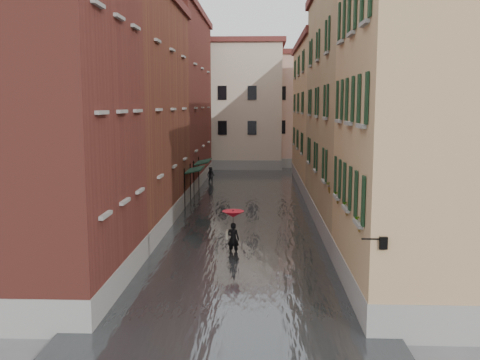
# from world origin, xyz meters

# --- Properties ---
(ground) EXTENTS (120.00, 120.00, 0.00)m
(ground) POSITION_xyz_m (0.00, 0.00, 0.00)
(ground) COLOR #58595B
(ground) RESTS_ON ground
(floodwater) EXTENTS (10.00, 60.00, 0.20)m
(floodwater) POSITION_xyz_m (0.00, 13.00, 0.10)
(floodwater) COLOR #3E4245
(floodwater) RESTS_ON ground
(building_left_near) EXTENTS (6.00, 8.00, 13.00)m
(building_left_near) POSITION_xyz_m (-7.00, -2.00, 6.50)
(building_left_near) COLOR brown
(building_left_near) RESTS_ON ground
(building_left_mid) EXTENTS (6.00, 14.00, 12.50)m
(building_left_mid) POSITION_xyz_m (-7.00, 9.00, 6.25)
(building_left_mid) COLOR brown
(building_left_mid) RESTS_ON ground
(building_left_far) EXTENTS (6.00, 16.00, 14.00)m
(building_left_far) POSITION_xyz_m (-7.00, 24.00, 7.00)
(building_left_far) COLOR brown
(building_left_far) RESTS_ON ground
(building_right_near) EXTENTS (6.00, 8.00, 11.50)m
(building_right_near) POSITION_xyz_m (7.00, -2.00, 5.75)
(building_right_near) COLOR tan
(building_right_near) RESTS_ON ground
(building_right_mid) EXTENTS (6.00, 14.00, 13.00)m
(building_right_mid) POSITION_xyz_m (7.00, 9.00, 6.50)
(building_right_mid) COLOR #947F59
(building_right_mid) RESTS_ON ground
(building_right_far) EXTENTS (6.00, 16.00, 11.50)m
(building_right_far) POSITION_xyz_m (7.00, 24.00, 5.75)
(building_right_far) COLOR tan
(building_right_far) RESTS_ON ground
(building_end_cream) EXTENTS (12.00, 9.00, 13.00)m
(building_end_cream) POSITION_xyz_m (-3.00, 38.00, 6.50)
(building_end_cream) COLOR #BFAC98
(building_end_cream) RESTS_ON ground
(building_end_pink) EXTENTS (10.00, 9.00, 12.00)m
(building_end_pink) POSITION_xyz_m (6.00, 40.00, 6.00)
(building_end_pink) COLOR tan
(building_end_pink) RESTS_ON ground
(awning_near) EXTENTS (1.09, 2.86, 2.80)m
(awning_near) POSITION_xyz_m (-3.49, 14.34, 2.46)
(awning_near) COLOR #152F21
(awning_near) RESTS_ON ground
(awning_far) EXTENTS (1.09, 3.17, 2.80)m
(awning_far) POSITION_xyz_m (-3.48, 19.16, 2.47)
(awning_far) COLOR #152F21
(awning_far) RESTS_ON ground
(wall_lantern) EXTENTS (0.71, 0.22, 0.35)m
(wall_lantern) POSITION_xyz_m (4.33, -6.00, 3.01)
(wall_lantern) COLOR black
(wall_lantern) RESTS_ON ground
(window_planters) EXTENTS (0.59, 8.16, 0.84)m
(window_planters) POSITION_xyz_m (4.12, -0.72, 3.51)
(window_planters) COLOR #983831
(window_planters) RESTS_ON ground
(pedestrian_main) EXTENTS (1.02, 1.02, 2.06)m
(pedestrian_main) POSITION_xyz_m (-0.32, 2.98, 1.32)
(pedestrian_main) COLOR black
(pedestrian_main) RESTS_ON ground
(pedestrian_far) EXTENTS (0.88, 0.77, 1.51)m
(pedestrian_far) POSITION_xyz_m (-3.38, 24.71, 0.76)
(pedestrian_far) COLOR black
(pedestrian_far) RESTS_ON ground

